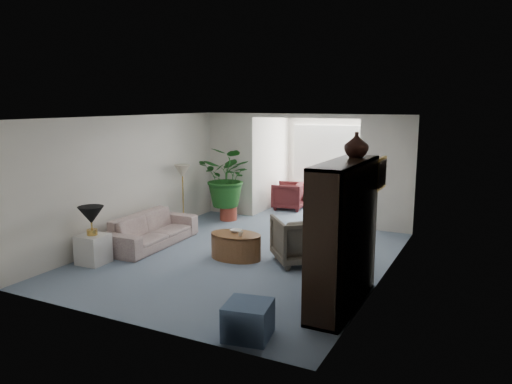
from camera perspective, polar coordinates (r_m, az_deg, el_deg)
The scene contains 26 objects.
floor at distance 8.93m, azimuth -1.74°, elevation -7.59°, with size 6.00×6.00×0.00m, color gray.
sunroom_floor at distance 12.56m, azimuth 7.18°, elevation -2.36°, with size 2.60×2.60×0.00m, color gray.
back_pier_left at distance 12.13m, azimuth -2.95°, elevation 3.25°, with size 1.20×0.12×2.50m, color beige.
back_pier_right at distance 10.79m, azimuth 14.91°, elevation 2.02°, with size 1.20×0.12×2.50m, color beige.
back_header at distance 11.23m, azimuth 5.57°, elevation 8.79°, with size 2.60×0.12×0.10m, color beige.
window_pane at distance 13.35m, azimuth 8.88°, elevation 4.44°, with size 2.20×0.02×1.50m, color white.
window_blinds at distance 13.32m, azimuth 8.84°, elevation 4.43°, with size 2.20×0.02×1.50m, color white.
framed_picture at distance 7.61m, azimuth 14.36°, elevation 2.10°, with size 0.04×0.50×0.40m, color beige.
sofa at distance 9.81m, azimuth -11.98°, elevation -4.30°, with size 2.10×0.82×0.61m, color beige.
end_table at distance 8.99m, azimuth -18.36°, elevation -6.31°, with size 0.46×0.46×0.51m, color silver.
table_lamp at distance 8.84m, azimuth -18.59°, elevation -2.56°, with size 0.44×0.44×0.30m, color black.
floor_lamp at distance 11.01m, azimuth -8.54°, elevation 2.42°, with size 0.36×0.36×0.28m, color beige.
coffee_table at distance 8.82m, azimuth -2.35°, elevation -6.28°, with size 0.95×0.95×0.45m, color brown.
coffee_bowl at distance 8.86m, azimuth -2.34°, elevation -4.52°, with size 0.20×0.20×0.05m, color white.
coffee_cup at distance 8.60m, azimuth -1.81°, elevation -4.87°, with size 0.09×0.09×0.09m, color beige.
wingback_chair at distance 8.57m, azimuth 5.18°, elevation -5.53°, with size 0.88×0.90×0.82m, color #635D4E.
side_table_dark at distance 8.67m, azimuth 10.24°, elevation -6.41°, with size 0.46×0.36×0.55m, color black.
entertainment_cabinet at distance 6.73m, azimuth 10.08°, elevation -4.92°, with size 0.48×1.79×1.99m, color black.
cabinet_urn at distance 7.00m, azimuth 11.56°, elevation 5.39°, with size 0.34×0.34×0.36m, color black.
ottoman at distance 6.01m, azimuth -0.92°, elevation -14.63°, with size 0.53×0.53×0.42m, color slate.
plant_pot at distance 11.66m, azimuth -3.22°, elevation -2.48°, with size 0.40×0.40×0.32m, color #9D3D2D.
house_plant at distance 11.50m, azimuth -3.26°, elevation 1.74°, with size 1.27×1.10×1.41m, color #1E571D.
sunroom_chair_blue at distance 12.33m, azimuth 10.25°, elevation -0.88°, with size 0.81×0.84×0.76m, color slate.
sunroom_chair_maroon at distance 12.82m, azimuth 3.81°, elevation -0.44°, with size 0.75×0.77×0.70m, color #5B1F21.
sunroom_table at distance 13.27m, azimuth 8.05°, elevation -0.57°, with size 0.42×0.32×0.51m, color brown.
shelf_clutter at distance 6.35m, azimuth 8.63°, elevation -4.93°, with size 0.30×0.66×1.06m.
Camera 1 is at (4.05, -7.47, 2.76)m, focal length 34.48 mm.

